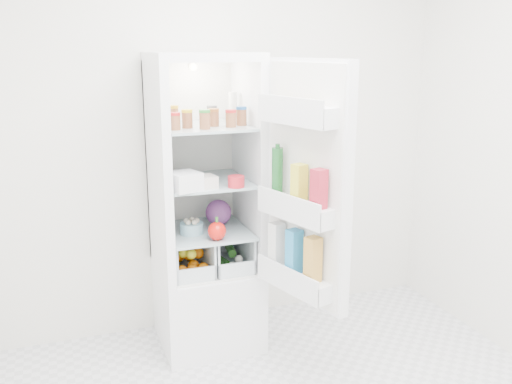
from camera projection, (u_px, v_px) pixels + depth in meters
name	position (u px, v px, depth m)	size (l,w,h in m)	color
room_walls	(329.00, 109.00, 2.24)	(3.02, 3.02, 2.61)	white
refrigerator	(204.00, 239.00, 3.55)	(0.60, 0.60, 1.80)	white
shelf_low	(207.00, 231.00, 3.47)	(0.49, 0.53, 0.01)	#A3BABF
shelf_mid	(206.00, 182.00, 3.39)	(0.49, 0.53, 0.01)	#A3BABF
shelf_top	(204.00, 126.00, 3.31)	(0.49, 0.53, 0.01)	#A3BABF
crisper_left	(188.00, 253.00, 3.46)	(0.23, 0.46, 0.22)	silver
crisper_right	(226.00, 249.00, 3.54)	(0.23, 0.46, 0.22)	silver
condiment_jars	(205.00, 119.00, 3.24)	(0.46, 0.34, 0.08)	#B21919
squeeze_bottle	(233.00, 107.00, 3.42)	(0.05, 0.05, 0.18)	white
tub_white	(185.00, 181.00, 3.15)	(0.16, 0.16, 0.10)	white
tub_cream	(205.00, 182.00, 3.21)	(0.12, 0.12, 0.07)	silver
tin_red	(236.00, 182.00, 3.22)	(0.10, 0.10, 0.06)	red
foil_tray	(175.00, 175.00, 3.42)	(0.18, 0.13, 0.04)	silver
red_cabbage	(218.00, 212.00, 3.55)	(0.16, 0.16, 0.16)	#511E59
bell_pepper	(217.00, 231.00, 3.28)	(0.11, 0.11, 0.11)	red
mushroom_bowl	(192.00, 228.00, 3.40)	(0.14, 0.14, 0.06)	#91C7D9
citrus_pile	(189.00, 259.00, 3.45)	(0.20, 0.31, 0.16)	orange
veg_pile	(227.00, 256.00, 3.55)	(0.16, 0.30, 0.10)	#244D19
fridge_door	(304.00, 191.00, 3.00)	(0.32, 0.59, 1.30)	white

